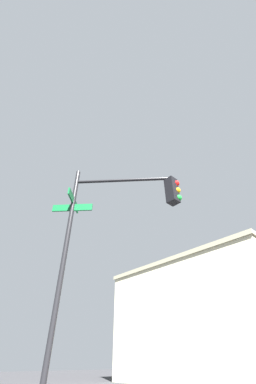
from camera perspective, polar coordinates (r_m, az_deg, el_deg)
traffic_signal_near at (r=6.05m, az=-2.99°, el=-7.67°), size 2.57×2.53×6.29m
building_stucco at (r=33.18m, az=25.94°, el=-27.33°), size 16.81×24.23×9.87m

